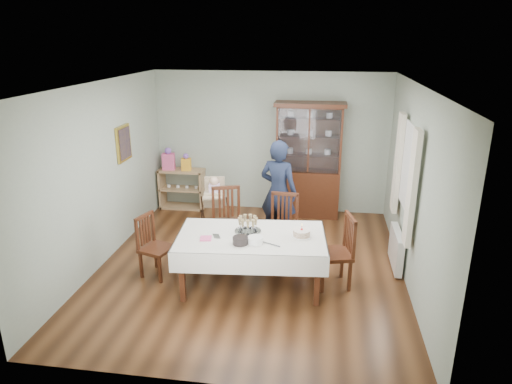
% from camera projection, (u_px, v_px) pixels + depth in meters
% --- Properties ---
extents(floor, '(5.00, 5.00, 0.00)m').
position_uv_depth(floor, '(250.00, 266.00, 6.92)').
color(floor, '#593319').
rests_on(floor, ground).
extents(room_shell, '(5.00, 5.00, 5.00)m').
position_uv_depth(room_shell, '(256.00, 148.00, 6.87)').
color(room_shell, '#9EAA99').
rests_on(room_shell, floor).
extents(dining_table, '(2.09, 1.32, 0.76)m').
position_uv_depth(dining_table, '(251.00, 260.00, 6.27)').
color(dining_table, '#411D10').
rests_on(dining_table, floor).
extents(china_cabinet, '(1.30, 0.48, 2.18)m').
position_uv_depth(china_cabinet, '(308.00, 159.00, 8.57)').
color(china_cabinet, '#411D10').
rests_on(china_cabinet, floor).
extents(sideboard, '(0.90, 0.38, 0.80)m').
position_uv_depth(sideboard, '(182.00, 189.00, 9.17)').
color(sideboard, tan).
rests_on(sideboard, floor).
extents(picture_frame, '(0.04, 0.48, 0.58)m').
position_uv_depth(picture_frame, '(124.00, 143.00, 7.44)').
color(picture_frame, gold).
rests_on(picture_frame, room_shell).
extents(window, '(0.04, 1.02, 1.22)m').
position_uv_depth(window, '(409.00, 168.00, 6.39)').
color(window, white).
rests_on(window, room_shell).
extents(curtain_left, '(0.07, 0.30, 1.55)m').
position_uv_depth(curtain_left, '(412.00, 189.00, 5.85)').
color(curtain_left, silver).
rests_on(curtain_left, room_shell).
extents(curtain_right, '(0.07, 0.30, 1.55)m').
position_uv_depth(curtain_right, '(398.00, 164.00, 7.01)').
color(curtain_right, silver).
rests_on(curtain_right, room_shell).
extents(radiator, '(0.10, 0.80, 0.55)m').
position_uv_depth(radiator, '(396.00, 249.00, 6.81)').
color(radiator, white).
rests_on(radiator, floor).
extents(chair_far_left, '(0.59, 0.59, 1.06)m').
position_uv_depth(chair_far_left, '(228.00, 234.00, 7.27)').
color(chair_far_left, '#411D10').
rests_on(chair_far_left, floor).
extents(chair_far_right, '(0.48, 0.48, 1.00)m').
position_uv_depth(chair_far_right, '(282.00, 239.00, 7.13)').
color(chair_far_right, '#411D10').
rests_on(chair_far_right, floor).
extents(chair_end_left, '(0.52, 0.52, 0.91)m').
position_uv_depth(chair_end_left, '(156.00, 258.00, 6.59)').
color(chair_end_left, '#411D10').
rests_on(chair_end_left, floor).
extents(chair_end_right, '(0.56, 0.56, 1.03)m').
position_uv_depth(chair_end_right, '(334.00, 265.00, 6.32)').
color(chair_end_right, '#411D10').
rests_on(chair_end_right, floor).
extents(woman, '(0.74, 0.60, 1.76)m').
position_uv_depth(woman, '(278.00, 192.00, 7.48)').
color(woman, black).
rests_on(woman, floor).
extents(high_chair, '(0.54, 0.54, 1.05)m').
position_uv_depth(high_chair, '(215.00, 212.00, 7.91)').
color(high_chair, black).
rests_on(high_chair, floor).
extents(champagne_tray, '(0.37, 0.37, 0.22)m').
position_uv_depth(champagne_tray, '(248.00, 227.00, 6.24)').
color(champagne_tray, silver).
rests_on(champagne_tray, dining_table).
extents(birthday_cake, '(0.27, 0.27, 0.18)m').
position_uv_depth(birthday_cake, '(302.00, 233.00, 6.10)').
color(birthday_cake, white).
rests_on(birthday_cake, dining_table).
extents(plate_stack_dark, '(0.23, 0.23, 0.10)m').
position_uv_depth(plate_stack_dark, '(240.00, 240.00, 5.89)').
color(plate_stack_dark, black).
rests_on(plate_stack_dark, dining_table).
extents(plate_stack_white, '(0.24, 0.24, 0.09)m').
position_uv_depth(plate_stack_white, '(255.00, 240.00, 5.91)').
color(plate_stack_white, white).
rests_on(plate_stack_white, dining_table).
extents(napkin_stack, '(0.17, 0.17, 0.02)m').
position_uv_depth(napkin_stack, '(206.00, 238.00, 6.04)').
color(napkin_stack, '#E1538B').
rests_on(napkin_stack, dining_table).
extents(cutlery, '(0.16, 0.19, 0.01)m').
position_uv_depth(cutlery, '(214.00, 236.00, 6.12)').
color(cutlery, silver).
rests_on(cutlery, dining_table).
extents(cake_knife, '(0.29, 0.15, 0.01)m').
position_uv_depth(cake_knife, '(270.00, 244.00, 5.89)').
color(cake_knife, silver).
rests_on(cake_knife, dining_table).
extents(gift_bag_pink, '(0.26, 0.19, 0.44)m').
position_uv_depth(gift_bag_pink, '(169.00, 160.00, 8.99)').
color(gift_bag_pink, '#E1538B').
rests_on(gift_bag_pink, sideboard).
extents(gift_bag_orange, '(0.20, 0.15, 0.34)m').
position_uv_depth(gift_bag_orange, '(186.00, 163.00, 8.95)').
color(gift_bag_orange, gold).
rests_on(gift_bag_orange, sideboard).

